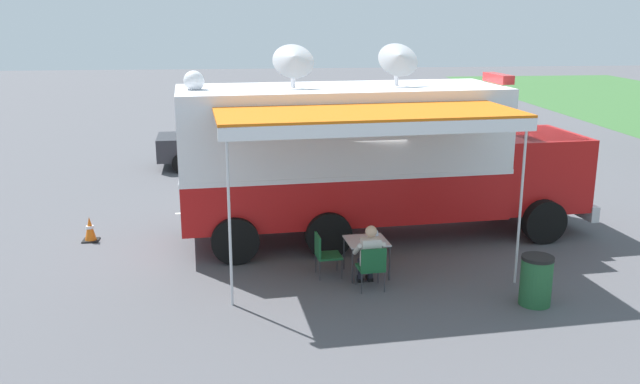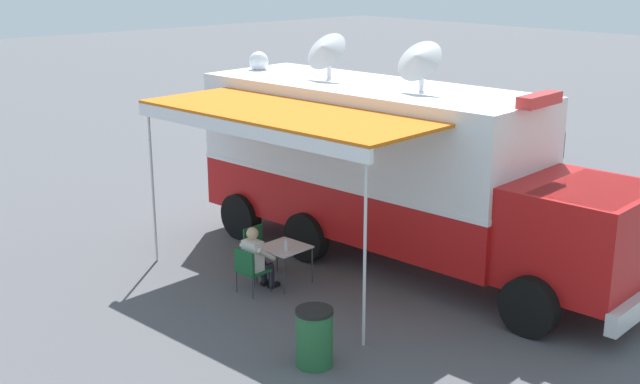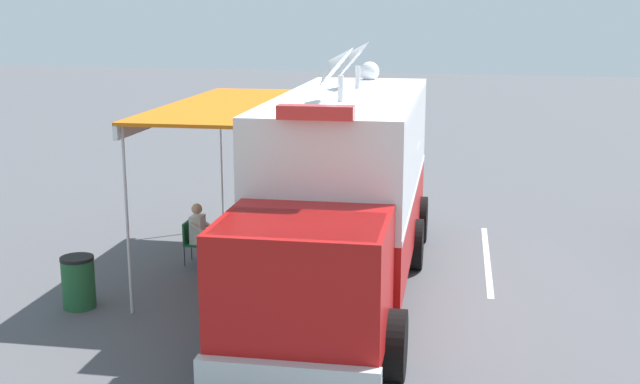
% 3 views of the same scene
% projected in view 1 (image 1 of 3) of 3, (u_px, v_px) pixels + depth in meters
% --- Properties ---
extents(ground_plane, '(100.00, 100.00, 0.00)m').
position_uv_depth(ground_plane, '(340.00, 237.00, 15.91)').
color(ground_plane, '#515156').
extents(lot_stripe, '(0.52, 4.79, 0.01)m').
position_uv_depth(lot_stripe, '(267.00, 209.00, 18.21)').
color(lot_stripe, silver).
rests_on(lot_stripe, ground).
extents(command_truck, '(5.48, 9.66, 4.53)m').
position_uv_depth(command_truck, '(373.00, 155.00, 15.52)').
color(command_truck, '#B71414').
rests_on(command_truck, ground).
extents(folding_table, '(0.86, 0.86, 0.73)m').
position_uv_depth(folding_table, '(367.00, 243.00, 13.45)').
color(folding_table, silver).
rests_on(folding_table, ground).
extents(water_bottle, '(0.07, 0.07, 0.22)m').
position_uv_depth(water_bottle, '(377.00, 236.00, 13.34)').
color(water_bottle, silver).
rests_on(water_bottle, folding_table).
extents(folding_chair_at_table, '(0.52, 0.52, 0.87)m').
position_uv_depth(folding_chair_at_table, '(372.00, 265.00, 12.72)').
color(folding_chair_at_table, '#19562D').
rests_on(folding_chair_at_table, ground).
extents(folding_chair_beside_table, '(0.52, 0.52, 0.87)m').
position_uv_depth(folding_chair_beside_table, '(324.00, 252.00, 13.43)').
color(folding_chair_beside_table, '#19562D').
rests_on(folding_chair_beside_table, ground).
extents(seated_responder, '(0.69, 0.58, 1.25)m').
position_uv_depth(seated_responder, '(369.00, 255.00, 12.87)').
color(seated_responder, silver).
rests_on(seated_responder, ground).
extents(trash_bin, '(0.57, 0.57, 0.91)m').
position_uv_depth(trash_bin, '(536.00, 280.00, 12.14)').
color(trash_bin, '#235B33').
rests_on(trash_bin, ground).
extents(traffic_cone, '(0.36, 0.36, 0.58)m').
position_uv_depth(traffic_cone, '(90.00, 229.00, 15.58)').
color(traffic_cone, black).
rests_on(traffic_cone, ground).
extents(car_behind_truck, '(2.20, 4.30, 1.76)m').
position_uv_depth(car_behind_truck, '(219.00, 140.00, 23.12)').
color(car_behind_truck, '#2D2D33').
rests_on(car_behind_truck, ground).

